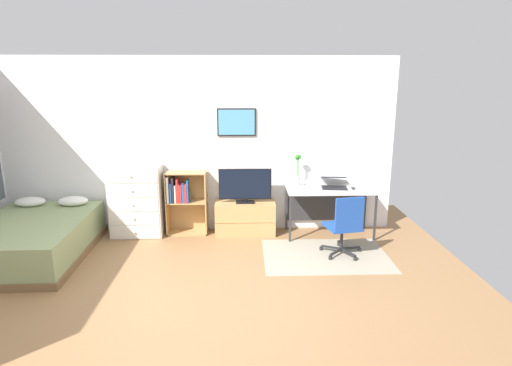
{
  "coord_description": "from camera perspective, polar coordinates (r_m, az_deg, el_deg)",
  "views": [
    {
      "loc": [
        0.71,
        -4.06,
        2.36
      ],
      "look_at": [
        0.88,
        1.5,
        0.98
      ],
      "focal_mm": 29.47,
      "sensor_mm": 36.0,
      "label": 1
    }
  ],
  "objects": [
    {
      "name": "dresser",
      "position": [
        6.67,
        -15.88,
        -2.37
      ],
      "size": [
        0.77,
        0.46,
        1.09
      ],
      "color": "white",
      "rests_on": "ground_plane"
    },
    {
      "name": "television",
      "position": [
        6.4,
        -1.49,
        -0.4
      ],
      "size": [
        0.8,
        0.16,
        0.53
      ],
      "color": "black",
      "rests_on": "tv_stand"
    },
    {
      "name": "wine_glass",
      "position": [
        6.28,
        6.98,
        0.17
      ],
      "size": [
        0.07,
        0.07,
        0.18
      ],
      "color": "silver",
      "rests_on": "desk"
    },
    {
      "name": "bamboo_vase",
      "position": [
        6.5,
        5.66,
        1.69
      ],
      "size": [
        0.1,
        0.09,
        0.5
      ],
      "color": "silver",
      "rests_on": "desk"
    },
    {
      "name": "laptop",
      "position": [
        6.57,
        10.55,
        0.03
      ],
      "size": [
        0.42,
        0.45,
        0.17
      ],
      "rotation": [
        0.0,
        0.0,
        -0.09
      ],
      "color": "black",
      "rests_on": "desk"
    },
    {
      "name": "tv_stand",
      "position": [
        6.57,
        -1.47,
        -4.74
      ],
      "size": [
        0.93,
        0.41,
        0.51
      ],
      "color": "tan",
      "rests_on": "ground_plane"
    },
    {
      "name": "ground_plane",
      "position": [
        4.74,
        -10.53,
        -16.12
      ],
      "size": [
        7.2,
        7.2,
        0.0
      ],
      "primitive_type": "plane",
      "color": "#936B44"
    },
    {
      "name": "wall_back_with_posters",
      "position": [
        6.6,
        -7.9,
        5.04
      ],
      "size": [
        6.12,
        0.09,
        2.7
      ],
      "color": "white",
      "rests_on": "ground_plane"
    },
    {
      "name": "computer_mouse",
      "position": [
        6.52,
        13.06,
        -0.67
      ],
      "size": [
        0.06,
        0.1,
        0.03
      ],
      "primitive_type": "ellipsoid",
      "color": "#262628",
      "rests_on": "desk"
    },
    {
      "name": "bookshelf",
      "position": [
        6.59,
        -9.81,
        -2.05
      ],
      "size": [
        0.62,
        0.3,
        0.98
      ],
      "color": "tan",
      "rests_on": "ground_plane"
    },
    {
      "name": "office_chair",
      "position": [
        5.8,
        12.02,
        -5.51
      ],
      "size": [
        0.58,
        0.57,
        0.86
      ],
      "rotation": [
        0.0,
        0.0,
        0.19
      ],
      "color": "#232326",
      "rests_on": "ground_plane"
    },
    {
      "name": "bed",
      "position": [
        6.48,
        -28.15,
        -6.68
      ],
      "size": [
        1.48,
        2.05,
        0.64
      ],
      "rotation": [
        0.0,
        0.0,
        0.03
      ],
      "color": "brown",
      "rests_on": "ground_plane"
    },
    {
      "name": "area_rug",
      "position": [
        5.93,
        9.4,
        -9.66
      ],
      "size": [
        1.7,
        1.2,
        0.01
      ],
      "primitive_type": "cube",
      "color": "#9E937F",
      "rests_on": "ground_plane"
    },
    {
      "name": "desk",
      "position": [
        6.58,
        9.86,
        -1.71
      ],
      "size": [
        1.32,
        0.6,
        0.74
      ],
      "color": "silver",
      "rests_on": "ground_plane"
    }
  ]
}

